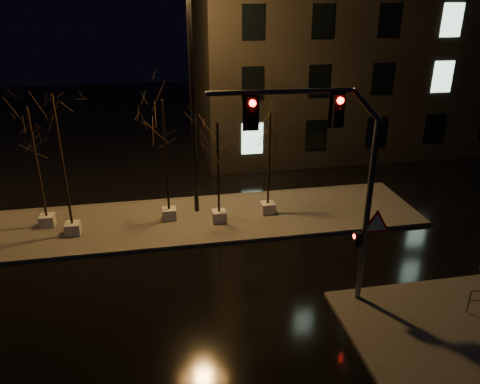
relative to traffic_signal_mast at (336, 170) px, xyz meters
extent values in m
plane|color=black|center=(-3.84, 1.44, -5.13)|extent=(90.00, 90.00, 0.00)
cube|color=#4A4742|center=(-3.84, 7.44, -5.06)|extent=(22.00, 5.00, 0.15)
cube|color=#4A4742|center=(3.66, -2.06, -5.06)|extent=(7.00, 5.00, 0.15)
cube|color=black|center=(10.16, 19.44, 2.37)|extent=(25.00, 12.00, 15.00)
cube|color=beige|center=(-10.86, 7.90, -4.71)|extent=(0.65, 0.65, 0.55)
cylinder|color=black|center=(-10.86, 7.90, -1.86)|extent=(0.11, 0.11, 5.14)
cube|color=beige|center=(-9.56, 6.85, -4.71)|extent=(0.65, 0.65, 0.55)
cylinder|color=black|center=(-9.56, 6.85, -1.53)|extent=(0.11, 0.11, 5.81)
cube|color=beige|center=(-5.17, 7.59, -4.71)|extent=(0.65, 0.65, 0.55)
cylinder|color=black|center=(-5.17, 7.59, -1.79)|extent=(0.11, 0.11, 5.28)
cube|color=beige|center=(-2.83, 6.87, -4.71)|extent=(0.65, 0.65, 0.55)
cylinder|color=black|center=(-2.83, 6.87, -2.25)|extent=(0.11, 0.11, 4.36)
cube|color=beige|center=(-0.32, 7.36, -4.71)|extent=(0.65, 0.65, 0.55)
cylinder|color=black|center=(-0.32, 7.36, -2.15)|extent=(0.11, 0.11, 4.56)
cylinder|color=#525459|center=(1.23, -0.06, -1.69)|extent=(0.20, 0.20, 6.59)
cylinder|color=#525459|center=(-1.88, 0.10, 2.53)|extent=(4.39, 0.38, 0.15)
cube|color=black|center=(-0.09, 0.01, 1.92)|extent=(0.34, 0.26, 0.99)
cube|color=black|center=(-2.72, 0.14, 1.92)|extent=(0.34, 0.26, 0.99)
cube|color=black|center=(0.99, -0.05, -2.57)|extent=(0.25, 0.21, 0.49)
cone|color=red|center=(1.56, -0.13, -2.02)|extent=(1.14, 0.09, 1.14)
sphere|color=#FF0C07|center=(1.23, -0.06, 2.25)|extent=(0.20, 0.20, 0.20)
cylinder|color=black|center=(-3.77, 8.27, 0.54)|extent=(0.22, 0.22, 11.05)
cylinder|color=#525459|center=(4.56, -1.60, -4.55)|extent=(0.05, 0.05, 0.86)
camera|label=1|loc=(-5.54, -13.12, 5.23)|focal=35.00mm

